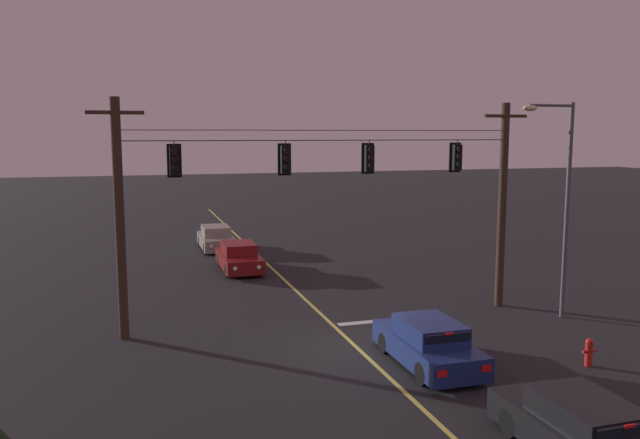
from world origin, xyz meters
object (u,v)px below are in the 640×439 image
at_px(traffic_light_left_inner, 285,159).
at_px(car_oncoming_trailing, 216,239).
at_px(fire_hydrant, 589,352).
at_px(car_waiting_near_lane, 428,344).
at_px(car_oncoming_lead, 239,258).
at_px(street_lamp_corner, 561,190).
at_px(traffic_light_centre, 369,158).
at_px(car_waiting_second_near, 582,431).
at_px(traffic_light_right_inner, 457,157).
at_px(traffic_light_leftmost, 175,161).

height_order(traffic_light_left_inner, car_oncoming_trailing, traffic_light_left_inner).
bearing_deg(fire_hydrant, traffic_light_left_inner, 138.86).
relative_size(car_waiting_near_lane, fire_hydrant, 5.15).
height_order(car_waiting_near_lane, fire_hydrant, car_waiting_near_lane).
xyz_separation_m(car_oncoming_lead, car_oncoming_trailing, (-0.34, 6.13, 0.00)).
distance_m(traffic_light_left_inner, street_lamp_corner, 10.03).
relative_size(traffic_light_centre, car_waiting_second_near, 0.28).
relative_size(traffic_light_left_inner, car_waiting_second_near, 0.28).
xyz_separation_m(traffic_light_right_inner, car_waiting_second_near, (-3.04, -11.09, -5.25)).
xyz_separation_m(traffic_light_leftmost, fire_hydrant, (11.28, -6.57, -5.46)).
height_order(car_waiting_near_lane, street_lamp_corner, street_lamp_corner).
distance_m(traffic_light_leftmost, traffic_light_left_inner, 3.76).
height_order(traffic_light_left_inner, traffic_light_centre, same).
xyz_separation_m(traffic_light_centre, car_waiting_near_lane, (-0.08, -5.14, -5.25)).
xyz_separation_m(street_lamp_corner, fire_hydrant, (-2.23, -4.53, -4.31)).
bearing_deg(car_oncoming_trailing, traffic_light_left_inner, -88.36).
bearing_deg(fire_hydrant, car_oncoming_trailing, 109.75).
distance_m(traffic_light_left_inner, car_waiting_second_near, 12.79).
distance_m(traffic_light_left_inner, traffic_light_right_inner, 6.64).
bearing_deg(car_waiting_near_lane, car_oncoming_trailing, 99.50).
xyz_separation_m(car_waiting_near_lane, car_waiting_second_near, (0.57, -5.95, 0.00)).
bearing_deg(traffic_light_centre, traffic_light_left_inner, 180.00).
bearing_deg(car_waiting_near_lane, car_oncoming_lead, 102.11).
xyz_separation_m(traffic_light_left_inner, car_oncoming_trailing, (-0.45, 15.63, -5.25)).
bearing_deg(traffic_light_leftmost, car_oncoming_lead, 69.00).
distance_m(traffic_light_right_inner, car_waiting_near_lane, 8.19).
bearing_deg(traffic_light_left_inner, traffic_light_centre, 0.00).
relative_size(traffic_light_centre, traffic_light_right_inner, 1.00).
distance_m(traffic_light_leftmost, car_waiting_second_near, 14.31).
bearing_deg(car_waiting_second_near, street_lamp_corner, 55.80).
height_order(traffic_light_left_inner, car_waiting_second_near, traffic_light_left_inner).
xyz_separation_m(traffic_light_centre, car_oncoming_trailing, (-3.55, 15.63, -5.25)).
xyz_separation_m(traffic_light_leftmost, traffic_light_left_inner, (3.76, 0.00, 0.00)).
distance_m(traffic_light_left_inner, car_oncoming_lead, 10.86).
height_order(traffic_light_leftmost, fire_hydrant, traffic_light_leftmost).
height_order(traffic_light_right_inner, car_waiting_near_lane, traffic_light_right_inner).
relative_size(traffic_light_left_inner, fire_hydrant, 1.45).
bearing_deg(car_waiting_near_lane, traffic_light_centre, 89.15).
bearing_deg(car_waiting_second_near, traffic_light_right_inner, 74.69).
bearing_deg(traffic_light_right_inner, traffic_light_centre, 180.00).
bearing_deg(traffic_light_right_inner, car_waiting_second_near, -105.31).
xyz_separation_m(traffic_light_leftmost, street_lamp_corner, (13.51, -2.04, -1.15)).
height_order(traffic_light_right_inner, car_oncoming_trailing, traffic_light_right_inner).
height_order(car_oncoming_trailing, street_lamp_corner, street_lamp_corner).
bearing_deg(traffic_light_right_inner, car_oncoming_trailing, 114.39).
bearing_deg(car_oncoming_trailing, traffic_light_centre, -77.20).
relative_size(traffic_light_centre, car_waiting_near_lane, 0.28).
bearing_deg(traffic_light_centre, car_oncoming_trailing, 102.80).
distance_m(car_waiting_near_lane, car_waiting_second_near, 5.97).
distance_m(traffic_light_left_inner, traffic_light_centre, 3.11).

